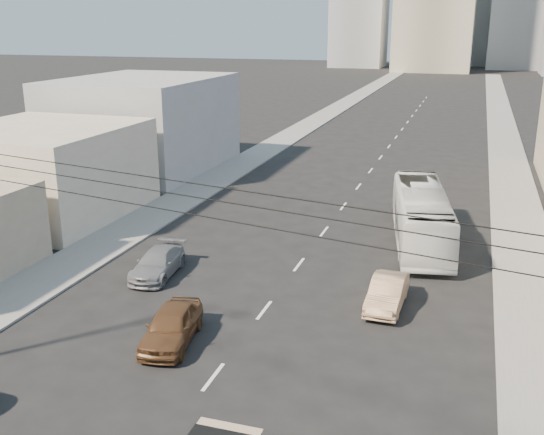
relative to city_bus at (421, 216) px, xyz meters
The scene contains 11 objects.
sidewalk_left 47.77m from the city_bus, 111.70° to the left, with size 3.50×180.00×0.12m, color gray.
sidewalk_right 44.77m from the city_bus, 82.49° to the left, with size 3.50×180.00×0.12m, color gray.
lane_dashes 28.04m from the city_bus, 102.17° to the left, with size 0.15×104.00×0.01m.
city_bus is the anchor object (origin of this frame).
sedan_brown 17.87m from the city_bus, 118.58° to the right, with size 1.79×4.45×1.52m, color brown.
sedan_tan 9.64m from the city_bus, 93.75° to the right, with size 1.48×4.24×1.40m, color tan.
sedan_grey 15.60m from the city_bus, 143.32° to the right, with size 1.86×4.59×1.33m, color gray.
overhead_wires 25.90m from the city_bus, 103.74° to the right, with size 23.01×5.02×0.72m.
bldg_left_mid 24.99m from the city_bus, behind, with size 11.00×12.00×6.00m, color #C0B19B.
bldg_left_far 28.80m from the city_bus, 152.26° to the left, with size 12.00×16.00×8.00m, color #949496.
midrise_nw 158.37m from the city_bus, 101.68° to the left, with size 15.00×15.00×34.00m, color gray.
Camera 1 is at (8.39, -11.14, 12.59)m, focal length 42.00 mm.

